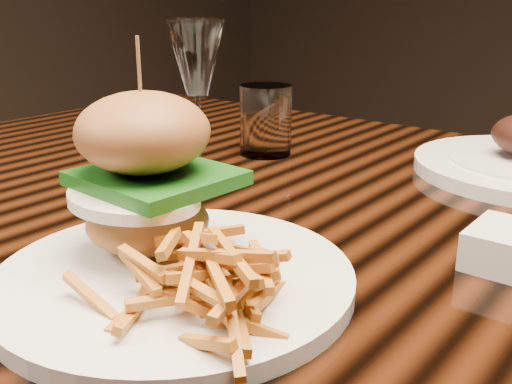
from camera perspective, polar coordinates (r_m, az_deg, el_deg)
The scene contains 4 objects.
dining_table at distance 0.69m, azimuth 11.95°, elevation -8.16°, with size 1.60×0.90×0.75m.
burger_plate at distance 0.49m, azimuth -8.54°, elevation -3.26°, with size 0.29×0.29×0.20m.
wine_glass at distance 0.76m, azimuth -5.68°, elevation 12.13°, with size 0.07×0.07×0.20m.
water_tumbler at distance 0.89m, azimuth 0.92°, elevation 6.86°, with size 0.08×0.08×0.10m, color white.
Camera 1 is at (0.27, -0.57, 0.98)m, focal length 42.00 mm.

